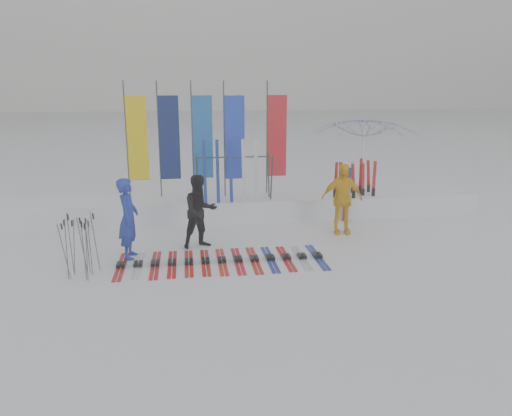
{
  "coord_description": "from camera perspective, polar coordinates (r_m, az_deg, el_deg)",
  "views": [
    {
      "loc": [
        -1.32,
        -9.16,
        3.74
      ],
      "look_at": [
        0.2,
        1.6,
        1.0
      ],
      "focal_mm": 35.0,
      "sensor_mm": 36.0,
      "label": 1
    }
  ],
  "objects": [
    {
      "name": "person_blue",
      "position": [
        11.12,
        -14.39,
        -1.17
      ],
      "size": [
        0.48,
        0.68,
        1.77
      ],
      "primitive_type": "imported",
      "rotation": [
        0.0,
        0.0,
        1.48
      ],
      "color": "#1B31A1",
      "rests_on": "ground"
    },
    {
      "name": "ski_rack",
      "position": [
        13.63,
        -2.54,
        4.18
      ],
      "size": [
        2.04,
        0.8,
        1.23
      ],
      "color": "#383A3F",
      "rests_on": "ground"
    },
    {
      "name": "feather_flags",
      "position": [
        14.1,
        -5.99,
        7.98
      ],
      "size": [
        4.48,
        0.3,
        3.2
      ],
      "color": "#383A3F",
      "rests_on": "ground"
    },
    {
      "name": "tent_canopy",
      "position": [
        15.34,
        12.11,
        5.1
      ],
      "size": [
        3.38,
        3.43,
        2.82
      ],
      "primitive_type": "imported",
      "rotation": [
        0.0,
        0.0,
        -0.1
      ],
      "color": "white",
      "rests_on": "ground"
    },
    {
      "name": "ground",
      "position": [
        9.98,
        0.15,
        -7.85
      ],
      "size": [
        120.0,
        120.0,
        0.0
      ],
      "primitive_type": "plane",
      "color": "white",
      "rests_on": "ground"
    },
    {
      "name": "person_yellow",
      "position": [
        12.75,
        9.79,
        1.05
      ],
      "size": [
        1.08,
        0.51,
        1.79
      ],
      "primitive_type": "imported",
      "rotation": [
        0.0,
        0.0,
        -0.07
      ],
      "color": "yellow",
      "rests_on": "ground"
    },
    {
      "name": "snow_bank",
      "position": [
        14.25,
        -2.48,
        0.16
      ],
      "size": [
        14.0,
        1.6,
        0.6
      ],
      "primitive_type": "cube",
      "color": "white",
      "rests_on": "ground"
    },
    {
      "name": "person_black",
      "position": [
        11.55,
        -6.41,
        -0.4
      ],
      "size": [
        1.01,
        0.9,
        1.71
      ],
      "primitive_type": "imported",
      "rotation": [
        0.0,
        0.0,
        0.37
      ],
      "color": "black",
      "rests_on": "ground"
    },
    {
      "name": "upright_skis",
      "position": [
        14.47,
        11.15,
        2.06
      ],
      "size": [
        1.28,
        0.99,
        1.66
      ],
      "color": "red",
      "rests_on": "ground"
    },
    {
      "name": "pole_cluster",
      "position": [
        10.43,
        -19.46,
        -4.24
      ],
      "size": [
        0.64,
        0.61,
        1.24
      ],
      "color": "#595B60",
      "rests_on": "ground"
    },
    {
      "name": "ski_row",
      "position": [
        10.77,
        -3.95,
        -6.0
      ],
      "size": [
        4.38,
        1.7,
        0.07
      ],
      "color": "#AC0D13",
      "rests_on": "ground"
    }
  ]
}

